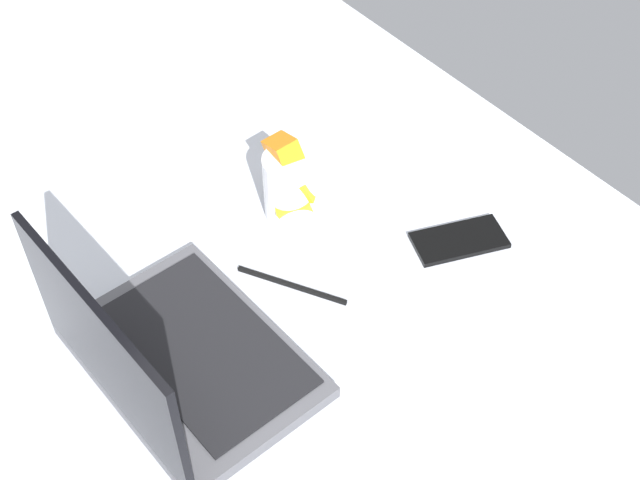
# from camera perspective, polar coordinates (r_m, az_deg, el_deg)

# --- Properties ---
(bed_mattress) EXTENTS (1.80, 1.40, 0.18)m
(bed_mattress) POSITION_cam_1_polar(r_m,az_deg,el_deg) (1.31, -11.41, -5.05)
(bed_mattress) COLOR #B7BCC6
(bed_mattress) RESTS_ON ground
(laptop) EXTENTS (0.34, 0.25, 0.23)m
(laptop) POSITION_cam_1_polar(r_m,az_deg,el_deg) (1.09, -10.20, -7.82)
(laptop) COLOR #4C4C51
(laptop) RESTS_ON bed_mattress
(snack_cup) EXTENTS (0.11, 0.09, 0.14)m
(snack_cup) POSITION_cam_1_polar(r_m,az_deg,el_deg) (1.27, -1.88, 3.77)
(snack_cup) COLOR silver
(snack_cup) RESTS_ON bed_mattress
(cell_phone) EXTENTS (0.11, 0.15, 0.01)m
(cell_phone) POSITION_cam_1_polar(r_m,az_deg,el_deg) (1.28, 9.45, -0.01)
(cell_phone) COLOR black
(cell_phone) RESTS_ON bed_mattress
(charger_cable) EXTENTS (0.15, 0.09, 0.01)m
(charger_cable) POSITION_cam_1_polar(r_m,az_deg,el_deg) (1.21, -1.95, -3.10)
(charger_cable) COLOR black
(charger_cable) RESTS_ON bed_mattress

